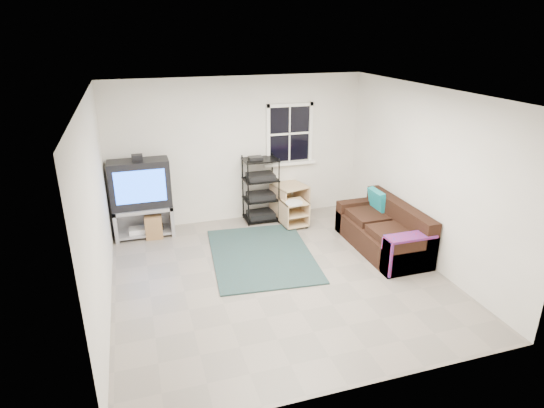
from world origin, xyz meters
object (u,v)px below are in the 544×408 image
object	(u,v)px
sofa	(384,232)
side_table_left	(288,200)
side_table_right	(294,211)
av_rack	(261,193)
tv_unit	(141,192)

from	to	relation	value
sofa	side_table_left	bearing A→B (deg)	121.54
side_table_right	sofa	world-z (taller)	sofa
av_rack	side_table_right	world-z (taller)	av_rack
tv_unit	sofa	xyz separation A→B (m)	(3.67, -1.68, -0.50)
sofa	side_table_right	bearing A→B (deg)	130.01
side_table_right	sofa	xyz separation A→B (m)	(1.08, -1.29, 0.01)
side_table_left	side_table_right	world-z (taller)	side_table_left
av_rack	sofa	world-z (taller)	av_rack
side_table_right	sofa	bearing A→B (deg)	-49.99
av_rack	side_table_right	bearing A→B (deg)	-40.28
av_rack	side_table_right	size ratio (longest dim) A/B	2.44
side_table_left	sofa	size ratio (longest dim) A/B	0.37
av_rack	sofa	xyz separation A→B (m)	(1.58, -1.71, -0.24)
side_table_right	side_table_left	bearing A→B (deg)	84.26
tv_unit	sofa	distance (m)	4.07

